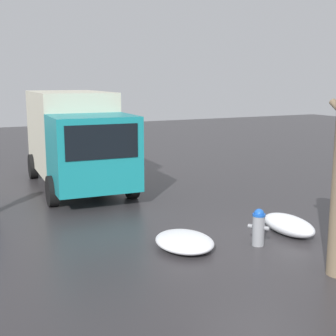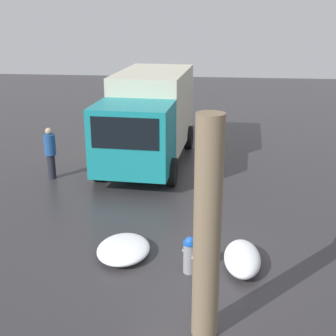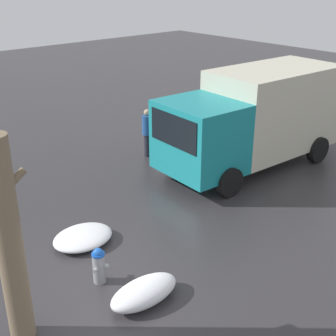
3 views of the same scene
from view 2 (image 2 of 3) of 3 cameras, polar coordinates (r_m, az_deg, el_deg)
The scene contains 7 objects.
ground_plane at distance 10.38m, azimuth 2.61°, elevation -12.54°, with size 60.00×60.00×0.00m, color #333033.
fire_hydrant at distance 10.16m, azimuth 2.66°, elevation -10.47°, with size 0.43×0.40×0.84m.
tree_trunk at distance 7.70m, azimuth 4.80°, elevation -7.68°, with size 0.70×0.46×3.94m.
delivery_truck at distance 16.97m, azimuth -2.34°, elevation 6.38°, with size 6.69×3.00×3.21m.
pedestrian at distance 15.87m, azimuth -14.16°, elevation 2.01°, with size 0.38×0.38×1.73m.
snow_pile_by_hydrant at distance 10.96m, azimuth -5.45°, elevation -9.81°, with size 1.51×1.21×0.32m.
snow_pile_curbside at distance 10.55m, azimuth 9.04°, elevation -10.83°, with size 1.57×0.80×0.44m.
Camera 2 is at (-8.83, -0.52, 5.43)m, focal length 50.00 mm.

